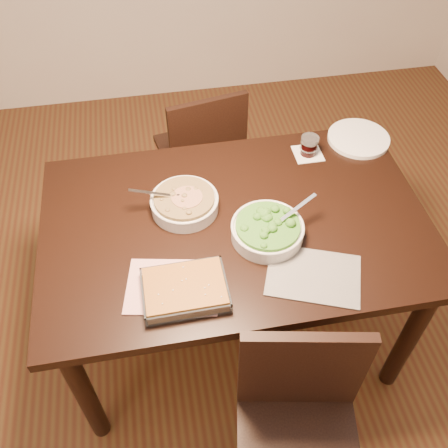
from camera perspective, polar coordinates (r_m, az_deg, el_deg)
name	(u,v)px	position (r m, az deg, el deg)	size (l,w,h in m)	color
ground	(233,326)	(2.42, 1.03, -11.62)	(4.00, 4.00, 0.00)	#4A2415
table	(235,237)	(1.88, 1.30, -1.54)	(1.40, 0.90, 0.75)	black
magazine_a	(173,286)	(1.63, -5.90, -7.11)	(0.30, 0.22, 0.01)	#AD3143
magazine_b	(313,275)	(1.68, 10.19, -5.79)	(0.30, 0.22, 0.01)	#282A31
coaster	(308,154)	(2.10, 9.55, 7.95)	(0.11, 0.11, 0.00)	white
stew_bowl	(185,202)	(1.83, -4.54, 2.48)	(0.28, 0.25, 0.09)	silver
broccoli_bowl	(267,230)	(1.74, 4.98, -0.67)	(0.28, 0.26, 0.10)	silver
baking_dish	(185,290)	(1.60, -4.48, -7.48)	(0.27, 0.20, 0.05)	silver
wine_tumbler	(309,145)	(2.07, 9.70, 8.87)	(0.07, 0.07, 0.08)	black
dinner_plate	(358,138)	(2.21, 15.12, 9.43)	(0.26, 0.26, 0.02)	white
chair_near	(299,423)	(1.74, 8.54, -21.53)	(0.46, 0.46, 0.84)	black
chair_far	(203,150)	(2.56, -2.46, 8.45)	(0.45, 0.45, 0.81)	black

